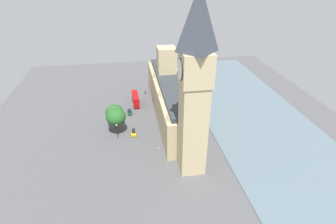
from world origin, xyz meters
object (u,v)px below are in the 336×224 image
parliament_building (170,96)px  pedestrian_corner (159,149)px  plane_tree_far_end (116,117)px  car_yellow_cab_opposite_hall (134,132)px  pedestrian_trailing (145,92)px  plane_tree_midblock (114,112)px  clock_tower (195,86)px  double_decker_bus_kerbside (136,99)px  car_dark_green_near_tower (130,112)px  street_lamp_under_trees (117,129)px

parliament_building → pedestrian_corner: (8.12, 25.84, -7.07)m
parliament_building → plane_tree_far_end: bearing=29.7°
car_yellow_cab_opposite_hall → pedestrian_trailing: bearing=-100.4°
pedestrian_corner → plane_tree_midblock: 22.93m
clock_tower → pedestrian_corner: bearing=-48.7°
double_decker_bus_kerbside → pedestrian_corner: (-5.70, 36.13, -1.91)m
parliament_building → car_yellow_cab_opposite_hall: parliament_building is taller
car_dark_green_near_tower → parliament_building: bearing=-9.2°
parliament_building → plane_tree_far_end: parliament_building is taller
parliament_building → pedestrian_trailing: (8.64, -20.57, -7.10)m
clock_tower → car_dark_green_near_tower: size_ratio=12.51×
car_dark_green_near_tower → pedestrian_corner: (-8.74, 27.78, -0.16)m
plane_tree_midblock → pedestrian_trailing: bearing=-114.9°
car_yellow_cab_opposite_hall → clock_tower: bearing=128.9°
car_yellow_cab_opposite_hall → pedestrian_trailing: (-7.31, -34.74, -0.18)m
car_yellow_cab_opposite_hall → pedestrian_trailing: size_ratio=2.66×
plane_tree_far_end → parliament_building: bearing=-150.3°
car_yellow_cab_opposite_hall → street_lamp_under_trees: street_lamp_under_trees is taller
car_dark_green_near_tower → pedestrian_trailing: 20.37m
plane_tree_far_end → pedestrian_trailing: bearing=-111.8°
parliament_building → plane_tree_midblock: bearing=22.0°
plane_tree_far_end → car_dark_green_near_tower: bearing=-109.2°
car_dark_green_near_tower → pedestrian_corner: car_dark_green_near_tower is taller
clock_tower → double_decker_bus_kerbside: 54.19m
pedestrian_trailing → street_lamp_under_trees: (13.12, 36.41, 3.40)m
car_yellow_cab_opposite_hall → pedestrian_corner: bearing=125.3°
parliament_building → pedestrian_trailing: 23.41m
pedestrian_corner → plane_tree_midblock: plane_tree_midblock is taller
double_decker_bus_kerbside → car_yellow_cab_opposite_hall: double_decker_bus_kerbside is taller
parliament_building → plane_tree_far_end: size_ratio=5.98×
car_dark_green_near_tower → double_decker_bus_kerbside: bearing=67.4°
double_decker_bus_kerbside → car_yellow_cab_opposite_hall: bearing=82.8°
car_dark_green_near_tower → street_lamp_under_trees: size_ratio=0.73×
car_dark_green_near_tower → car_yellow_cab_opposite_hall: bearing=-89.4°
double_decker_bus_kerbside → pedestrian_corner: size_ratio=6.54×
double_decker_bus_kerbside → plane_tree_midblock: size_ratio=1.07×
plane_tree_far_end → clock_tower: bearing=134.0°
parliament_building → double_decker_bus_kerbside: (13.82, -10.29, -5.17)m
plane_tree_midblock → double_decker_bus_kerbside: bearing=-113.9°
pedestrian_trailing → street_lamp_under_trees: 38.85m
pedestrian_corner → car_yellow_cab_opposite_hall: bearing=109.3°
car_dark_green_near_tower → plane_tree_midblock: (5.55, 10.99, 6.16)m
clock_tower → plane_tree_far_end: size_ratio=5.26×
car_dark_green_near_tower → pedestrian_corner: bearing=-75.2°
clock_tower → plane_tree_midblock: bearing=-49.3°
double_decker_bus_kerbside → plane_tree_far_end: 24.55m
parliament_building → double_decker_bus_kerbside: bearing=-36.7°
parliament_building → car_dark_green_near_tower: parliament_building is taller
car_yellow_cab_opposite_hall → plane_tree_far_end: 8.71m
car_dark_green_near_tower → plane_tree_midblock: bearing=-119.4°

